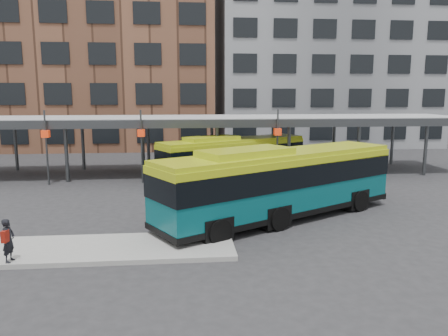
{
  "coord_description": "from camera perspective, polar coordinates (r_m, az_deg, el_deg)",
  "views": [
    {
      "loc": [
        -0.41,
        -18.95,
        5.82
      ],
      "look_at": [
        1.89,
        4.49,
        1.8
      ],
      "focal_mm": 35.0,
      "sensor_mm": 36.0,
      "label": 1
    }
  ],
  "objects": [
    {
      "name": "canopy",
      "position": [
        31.88,
        -4.99,
        6.2
      ],
      "size": [
        40.0,
        6.53,
        4.8
      ],
      "color": "#999B9E",
      "rests_on": "ground"
    },
    {
      "name": "pedestrian",
      "position": [
        16.6,
        -26.35,
        -8.44
      ],
      "size": [
        0.44,
        0.63,
        1.5
      ],
      "rotation": [
        0.0,
        0.0,
        1.42
      ],
      "color": "black",
      "rests_on": "boarding_island"
    },
    {
      "name": "building_brick",
      "position": [
        52.11,
        -16.77,
        14.99
      ],
      "size": [
        26.0,
        14.0,
        22.0
      ],
      "primitive_type": "cube",
      "color": "brown",
      "rests_on": "ground"
    },
    {
      "name": "boarding_island",
      "position": [
        17.7,
        -22.32,
        -9.96
      ],
      "size": [
        14.0,
        3.0,
        0.18
      ],
      "primitive_type": "cube",
      "color": "gray",
      "rests_on": "ground"
    },
    {
      "name": "building_grey",
      "position": [
        53.7,
        12.58,
        13.92
      ],
      "size": [
        24.0,
        14.0,
        20.0
      ],
      "primitive_type": "cube",
      "color": "slate",
      "rests_on": "ground"
    },
    {
      "name": "ground",
      "position": [
        19.83,
        -4.2,
        -7.41
      ],
      "size": [
        120.0,
        120.0,
        0.0
      ],
      "primitive_type": "plane",
      "color": "#28282B",
      "rests_on": "ground"
    },
    {
      "name": "bike_rack",
      "position": [
        33.87,
        16.63,
        0.21
      ],
      "size": [
        4.75,
        1.6,
        1.05
      ],
      "color": "slate",
      "rests_on": "ground"
    },
    {
      "name": "bus_rear",
      "position": [
        30.16,
        1.22,
        1.58
      ],
      "size": [
        10.7,
        7.34,
        3.02
      ],
      "rotation": [
        0.0,
        0.0,
        0.51
      ],
      "color": "#074D53",
      "rests_on": "ground"
    },
    {
      "name": "bus_front",
      "position": [
        20.39,
        7.34,
        -1.74
      ],
      "size": [
        12.26,
        8.6,
        3.47
      ],
      "rotation": [
        0.0,
        0.0,
        0.52
      ],
      "color": "#074D53",
      "rests_on": "ground"
    }
  ]
}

